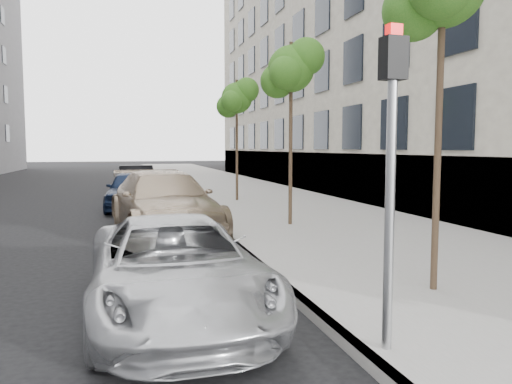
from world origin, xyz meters
name	(u,v)px	position (x,y,z in m)	size (l,w,h in m)	color
ground	(248,365)	(0.00, 0.00, 0.00)	(160.00, 160.00, 0.00)	black
sidewalk	(219,184)	(4.30, 24.00, 0.07)	(6.40, 72.00, 0.14)	gray
curb	(165,185)	(1.18, 24.00, 0.07)	(0.15, 72.00, 0.14)	#9E9B93
tree_mid	(292,69)	(3.23, 8.00, 4.30)	(1.61, 1.41, 4.96)	#38281C
tree_far	(237,98)	(3.23, 14.50, 4.15)	(1.59, 1.39, 4.80)	#38281C
signal_pole	(391,151)	(1.41, -0.28, 2.19)	(0.25, 0.20, 3.29)	#939699
minivan	(175,268)	(-0.56, 1.72, 0.65)	(2.14, 4.64, 1.29)	#AEB0B3
suv	(164,203)	(-0.17, 8.14, 0.81)	(2.26, 5.55, 1.61)	tan
sedan_blue	(132,190)	(-0.87, 13.59, 0.71)	(1.67, 4.15, 1.41)	black
sedan_black	(136,181)	(-0.59, 18.52, 0.71)	(1.49, 4.28, 1.41)	black
sedan_rear	(140,177)	(-0.25, 23.55, 0.61)	(1.71, 4.21, 1.22)	#ADB1B5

